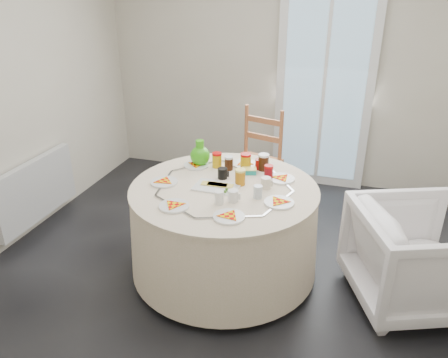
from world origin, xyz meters
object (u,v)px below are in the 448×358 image
(radiator, at_px, (36,190))
(green_pitcher, at_px, (200,150))
(wooden_chair, at_px, (253,164))
(armchair, at_px, (416,255))
(table, at_px, (224,230))

(radiator, bearing_deg, green_pitcher, 7.19)
(wooden_chair, xyz_separation_m, armchair, (1.40, -1.05, -0.08))
(radiator, bearing_deg, armchair, -1.87)
(armchair, distance_m, green_pitcher, 1.77)
(armchair, bearing_deg, wooden_chair, 31.48)
(wooden_chair, distance_m, green_pitcher, 0.90)
(armchair, bearing_deg, table, 70.21)
(green_pitcher, bearing_deg, radiator, -158.34)
(armchair, xyz_separation_m, green_pitcher, (-1.67, 0.30, 0.48))
(radiator, distance_m, armchair, 3.19)
(radiator, relative_size, wooden_chair, 0.99)
(wooden_chair, distance_m, armchair, 1.75)
(table, xyz_separation_m, armchair, (1.37, 0.05, 0.02))
(wooden_chair, relative_size, green_pitcher, 4.85)
(wooden_chair, bearing_deg, armchair, -20.40)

